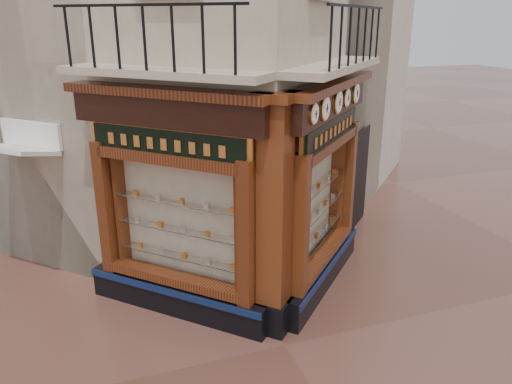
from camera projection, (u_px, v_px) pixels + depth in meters
name	position (u px, v px, depth m)	size (l,w,h in m)	color
ground	(285.00, 345.00, 8.02)	(80.00, 80.00, 0.00)	#543127
shopfront_left	(173.00, 208.00, 8.32)	(2.86, 2.86, 3.98)	black
shopfront_right	(324.00, 190.00, 9.21)	(2.86, 2.86, 3.98)	black
corner_pilaster	(275.00, 222.00, 7.82)	(0.85, 0.85, 3.98)	black
balcony	(254.00, 68.00, 7.95)	(5.94, 2.97, 1.03)	beige
clock_a	(314.00, 114.00, 7.47)	(0.27, 0.27, 0.33)	gold
clock_b	(325.00, 108.00, 7.93)	(0.33, 0.33, 0.41)	gold
clock_c	(338.00, 102.00, 8.53)	(0.33, 0.33, 0.41)	gold
clock_d	(347.00, 98.00, 8.99)	(0.28, 0.28, 0.34)	gold
clock_e	(356.00, 93.00, 9.53)	(0.32, 0.32, 0.40)	gold
awning	(34.00, 278.00, 10.10)	(1.50, 0.90, 0.08)	white
signboard_left	(166.00, 144.00, 7.88)	(2.20, 2.20, 0.59)	#D1873D
signboard_right	(331.00, 130.00, 8.80)	(2.14, 2.14, 0.57)	#D1873D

